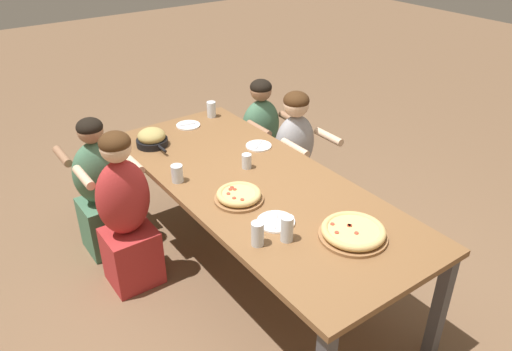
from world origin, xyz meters
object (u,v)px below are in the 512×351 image
object	(u,v)px
drinking_glass_a	(258,235)
diner_near_midleft	(126,218)
pizza_board_main	(353,232)
drinking_glass_d	(211,109)
drinking_glass_e	(247,161)
diner_far_left	(261,144)
drinking_glass_b	(177,175)
diner_near_left	(101,193)
drinking_glass_c	(287,230)
empty_plate_b	(276,222)
skillet_bowl	(152,138)
empty_plate_c	(259,146)
pizza_board_second	(239,196)
diner_far_midleft	(294,161)
empty_plate_a	(188,125)

from	to	relation	value
drinking_glass_a	diner_near_midleft	distance (m)	1.12
pizza_board_main	drinking_glass_d	distance (m)	1.90
drinking_glass_e	diner_far_left	size ratio (longest dim) A/B	0.09
drinking_glass_b	diner_near_left	bearing A→B (deg)	-153.73
pizza_board_main	drinking_glass_c	bearing A→B (deg)	-121.96
diner_far_left	diner_near_left	distance (m)	1.46
drinking_glass_b	diner_near_left	distance (m)	0.80
pizza_board_main	empty_plate_b	distance (m)	0.44
skillet_bowl	diner_far_left	bearing A→B (deg)	92.77
skillet_bowl	drinking_glass_d	xyz separation A→B (m)	(-0.21, 0.64, 0.01)
skillet_bowl	empty_plate_b	size ratio (longest dim) A/B	1.54
empty_plate_c	skillet_bowl	bearing A→B (deg)	-127.29
drinking_glass_d	drinking_glass_e	xyz separation A→B (m)	(0.90, -0.27, -0.01)
drinking_glass_d	diner_far_left	size ratio (longest dim) A/B	0.12
diner_near_left	drinking_glass_e	bearing A→B (deg)	-43.90
empty_plate_c	diner_near_midleft	world-z (taller)	diner_near_midleft
drinking_glass_c	diner_near_midleft	bearing A→B (deg)	-154.90
pizza_board_second	diner_near_left	xyz separation A→B (m)	(-1.07, -0.52, -0.33)
pizza_board_second	diner_near_midleft	xyz separation A→B (m)	(-0.59, -0.52, -0.29)
pizza_board_second	drinking_glass_b	size ratio (longest dim) A/B	2.61
empty_plate_c	drinking_glass_b	bearing A→B (deg)	-81.96
diner_far_left	diner_near_midleft	xyz separation A→B (m)	(0.46, -1.46, 0.05)
diner_far_left	diner_near_left	size ratio (longest dim) A/B	0.99
pizza_board_main	drinking_glass_a	xyz separation A→B (m)	(-0.25, -0.46, 0.03)
diner_near_midleft	diner_near_left	bearing A→B (deg)	90.00
pizza_board_main	diner_far_midleft	bearing A→B (deg)	153.08
pizza_board_second	drinking_glass_a	xyz separation A→B (m)	(0.42, -0.16, 0.03)
empty_plate_c	drinking_glass_a	xyz separation A→B (m)	(0.95, -0.70, 0.05)
drinking_glass_b	drinking_glass_e	bearing A→B (deg)	76.64
diner_far_midleft	empty_plate_a	bearing A→B (deg)	-40.92
empty_plate_a	diner_near_midleft	xyz separation A→B (m)	(0.56, -0.81, -0.26)
skillet_bowl	drinking_glass_c	world-z (taller)	drinking_glass_c
empty_plate_b	empty_plate_c	size ratio (longest dim) A/B	1.15
empty_plate_c	diner_near_left	bearing A→B (deg)	-117.57
diner_near_midleft	empty_plate_b	bearing A→B (deg)	-58.72
drinking_glass_c	diner_near_left	size ratio (longest dim) A/B	0.14
drinking_glass_b	drinking_glass_e	world-z (taller)	drinking_glass_b
drinking_glass_a	diner_far_midleft	bearing A→B (deg)	132.60
diner_near_midleft	skillet_bowl	bearing A→B (deg)	44.45
pizza_board_main	pizza_board_second	xyz separation A→B (m)	(-0.67, -0.30, -0.00)
pizza_board_second	empty_plate_c	world-z (taller)	pizza_board_second
drinking_glass_b	diner_far_midleft	size ratio (longest dim) A/B	0.10
empty_plate_c	diner_far_midleft	world-z (taller)	diner_far_midleft
drinking_glass_c	drinking_glass_d	size ratio (longest dim) A/B	1.13
empty_plate_a	drinking_glass_a	world-z (taller)	drinking_glass_a
diner_near_left	empty_plate_a	bearing A→B (deg)	6.12
empty_plate_a	diner_near_left	world-z (taller)	diner_near_left
pizza_board_main	diner_near_midleft	bearing A→B (deg)	-147.35
diner_far_left	drinking_glass_a	bearing A→B (deg)	53.20
empty_plate_a	drinking_glass_d	distance (m)	0.26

